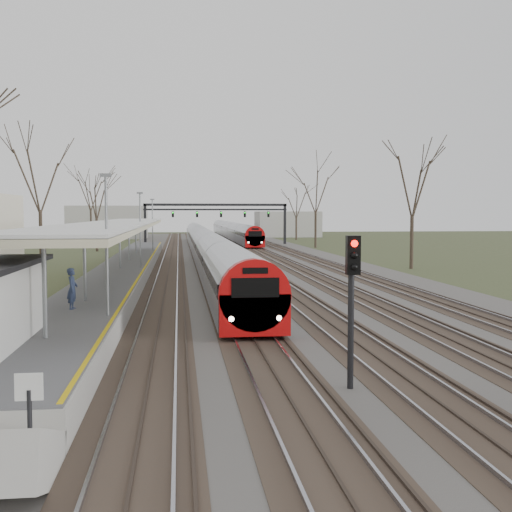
{
  "coord_description": "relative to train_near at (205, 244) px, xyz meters",
  "views": [
    {
      "loc": [
        -5.16,
        -9.1,
        4.67
      ],
      "look_at": [
        -0.39,
        30.47,
        2.0
      ],
      "focal_mm": 45.0,
      "sensor_mm": 36.0,
      "label": 1
    }
  ],
  "objects": [
    {
      "name": "passenger",
      "position": [
        -6.7,
        -42.35,
        0.32
      ],
      "size": [
        0.42,
        0.61,
        1.6
      ],
      "primitive_type": "imported",
      "rotation": [
        0.0,
        0.0,
        1.51
      ],
      "color": "#293451",
      "rests_on": "platform"
    },
    {
      "name": "canopy",
      "position": [
        -6.55,
        -25.09,
        2.45
      ],
      "size": [
        4.1,
        50.0,
        3.11
      ],
      "color": "slate",
      "rests_on": "platform"
    },
    {
      "name": "train_far",
      "position": [
        7.0,
        51.26,
        0.0
      ],
      "size": [
        2.62,
        75.21,
        3.05
      ],
      "color": "#A4A6AE",
      "rests_on": "ground"
    },
    {
      "name": "tree_west_far",
      "position": [
        -14.5,
        -10.08,
        6.54
      ],
      "size": [
        5.5,
        5.5,
        11.33
      ],
      "color": "#2D231C",
      "rests_on": "ground"
    },
    {
      "name": "signal_post",
      "position": [
        1.75,
        -51.22,
        1.25
      ],
      "size": [
        0.35,
        0.45,
        4.1
      ],
      "color": "black",
      "rests_on": "ground"
    },
    {
      "name": "signal_gantry",
      "position": [
        2.79,
        26.91,
        3.43
      ],
      "size": [
        21.0,
        0.59,
        6.08
      ],
      "color": "black",
      "rests_on": "ground"
    },
    {
      "name": "train_near",
      "position": [
        0.0,
        0.0,
        0.0
      ],
      "size": [
        2.62,
        90.21,
        3.05
      ],
      "color": "#A4A6AE",
      "rests_on": "ground"
    },
    {
      "name": "tree_east_far",
      "position": [
        16.5,
        -16.08,
        5.81
      ],
      "size": [
        5.0,
        5.0,
        10.3
      ],
      "color": "#2D231C",
      "rests_on": "ground"
    },
    {
      "name": "platform",
      "position": [
        -6.55,
        -20.58,
        -0.98
      ],
      "size": [
        3.5,
        69.0,
        1.0
      ],
      "primitive_type": "cube",
      "color": "#9E9B93",
      "rests_on": "ground"
    },
    {
      "name": "track_bed",
      "position": [
        2.76,
        -3.08,
        -1.42
      ],
      "size": [
        24.0,
        160.0,
        0.22
      ],
      "color": "#474442",
      "rests_on": "ground"
    }
  ]
}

